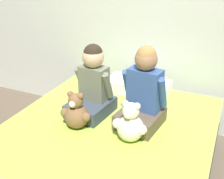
{
  "coord_description": "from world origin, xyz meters",
  "views": [
    {
      "loc": [
        0.77,
        -1.5,
        1.63
      ],
      "look_at": [
        0.0,
        0.23,
        0.75
      ],
      "focal_mm": 45.0,
      "sensor_mm": 36.0,
      "label": 1
    }
  ],
  "objects_px": {
    "bed": "(100,163)",
    "teddy_bear_held_by_right_child": "(130,124)",
    "pillow_at_headboard": "(138,86)",
    "teddy_bear_held_by_left_child": "(76,113)",
    "child_on_left": "(92,86)",
    "child_on_right": "(143,94)"
  },
  "relations": [
    {
      "from": "bed",
      "to": "child_on_right",
      "type": "distance_m",
      "value": 0.62
    },
    {
      "from": "bed",
      "to": "teddy_bear_held_by_right_child",
      "type": "xyz_separation_m",
      "value": [
        0.21,
        0.06,
        0.36
      ]
    },
    {
      "from": "teddy_bear_held_by_right_child",
      "to": "pillow_at_headboard",
      "type": "xyz_separation_m",
      "value": [
        -0.21,
        0.78,
        -0.07
      ]
    },
    {
      "from": "bed",
      "to": "child_on_left",
      "type": "relative_size",
      "value": 3.53
    },
    {
      "from": "child_on_right",
      "to": "teddy_bear_held_by_right_child",
      "type": "xyz_separation_m",
      "value": [
        -0.0,
        -0.25,
        -0.13
      ]
    },
    {
      "from": "bed",
      "to": "pillow_at_headboard",
      "type": "bearing_deg",
      "value": 90.0
    },
    {
      "from": "child_on_left",
      "to": "bed",
      "type": "bearing_deg",
      "value": -50.35
    },
    {
      "from": "child_on_right",
      "to": "pillow_at_headboard",
      "type": "relative_size",
      "value": 1.03
    },
    {
      "from": "teddy_bear_held_by_left_child",
      "to": "pillow_at_headboard",
      "type": "bearing_deg",
      "value": 72.89
    },
    {
      "from": "child_on_left",
      "to": "teddy_bear_held_by_left_child",
      "type": "relative_size",
      "value": 1.97
    },
    {
      "from": "child_on_left",
      "to": "child_on_right",
      "type": "xyz_separation_m",
      "value": [
        0.43,
        -0.0,
        0.02
      ]
    },
    {
      "from": "teddy_bear_held_by_left_child",
      "to": "teddy_bear_held_by_right_child",
      "type": "relative_size",
      "value": 0.97
    },
    {
      "from": "child_on_left",
      "to": "teddy_bear_held_by_left_child",
      "type": "distance_m",
      "value": 0.28
    },
    {
      "from": "child_on_right",
      "to": "child_on_left",
      "type": "bearing_deg",
      "value": -172.93
    },
    {
      "from": "bed",
      "to": "teddy_bear_held_by_left_child",
      "type": "height_order",
      "value": "teddy_bear_held_by_left_child"
    },
    {
      "from": "child_on_left",
      "to": "child_on_right",
      "type": "bearing_deg",
      "value": 5.89
    },
    {
      "from": "child_on_left",
      "to": "child_on_right",
      "type": "relative_size",
      "value": 0.94
    },
    {
      "from": "bed",
      "to": "child_on_right",
      "type": "xyz_separation_m",
      "value": [
        0.22,
        0.31,
        0.49
      ]
    },
    {
      "from": "bed",
      "to": "teddy_bear_held_by_right_child",
      "type": "bearing_deg",
      "value": 16.47
    },
    {
      "from": "teddy_bear_held_by_left_child",
      "to": "pillow_at_headboard",
      "type": "distance_m",
      "value": 0.82
    },
    {
      "from": "bed",
      "to": "teddy_bear_held_by_right_child",
      "type": "relative_size",
      "value": 6.77
    },
    {
      "from": "bed",
      "to": "teddy_bear_held_by_left_child",
      "type": "xyz_separation_m",
      "value": [
        -0.21,
        0.05,
        0.36
      ]
    }
  ]
}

